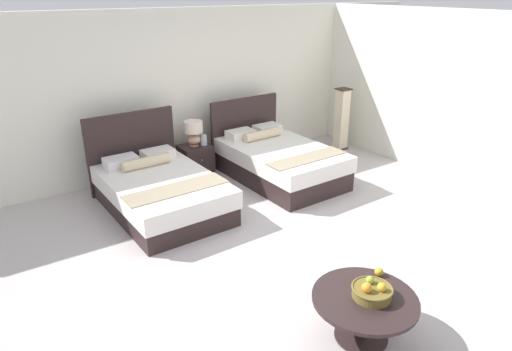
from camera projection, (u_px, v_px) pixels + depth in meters
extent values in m
cube|color=#B8AFAD|center=(286.00, 236.00, 5.78)|extent=(10.31, 9.52, 0.02)
cube|color=white|center=(181.00, 91.00, 7.54)|extent=(10.31, 0.12, 2.63)
cube|color=silver|center=(439.00, 95.00, 7.29)|extent=(0.12, 5.12, 2.63)
cube|color=#2C1F1F|center=(163.00, 203.00, 6.35)|extent=(1.37, 2.02, 0.26)
cube|color=silver|center=(162.00, 186.00, 6.26)|extent=(1.41, 2.06, 0.25)
cube|color=#2C1F1F|center=(132.00, 151.00, 6.94)|extent=(1.38, 0.10, 1.21)
cube|color=silver|center=(121.00, 162.00, 6.57)|extent=(0.48, 0.31, 0.14)
cube|color=white|center=(158.00, 154.00, 6.88)|extent=(0.48, 0.31, 0.14)
cylinder|color=beige|center=(146.00, 162.00, 6.55)|extent=(0.72, 0.17, 0.15)
cube|color=gray|center=(177.00, 189.00, 5.85)|extent=(1.38, 0.44, 0.01)
cube|color=#2C1F1F|center=(281.00, 170.00, 7.39)|extent=(1.33, 2.06, 0.32)
cube|color=silver|center=(281.00, 154.00, 7.28)|extent=(1.37, 2.10, 0.25)
cube|color=#2C1F1F|center=(245.00, 130.00, 8.01)|extent=(1.35, 0.10, 1.16)
cube|color=silver|center=(241.00, 134.00, 7.62)|extent=(0.46, 0.31, 0.14)
cube|color=silver|center=(267.00, 129.00, 7.92)|extent=(0.46, 0.31, 0.14)
cylinder|color=beige|center=(262.00, 135.00, 7.59)|extent=(0.70, 0.17, 0.15)
cube|color=gray|center=(308.00, 158.00, 6.76)|extent=(1.34, 0.39, 0.01)
cube|color=#2C1F1F|center=(196.00, 160.00, 7.54)|extent=(0.49, 0.45, 0.51)
sphere|color=tan|center=(202.00, 160.00, 7.33)|extent=(0.02, 0.02, 0.02)
cylinder|color=tan|center=(194.00, 145.00, 7.46)|extent=(0.15, 0.15, 0.02)
ellipsoid|color=tan|center=(194.00, 139.00, 7.42)|extent=(0.22, 0.22, 0.17)
cylinder|color=#99844C|center=(194.00, 133.00, 7.38)|extent=(0.02, 0.02, 0.04)
cylinder|color=beige|center=(193.00, 127.00, 7.34)|extent=(0.31, 0.31, 0.18)
cylinder|color=silver|center=(204.00, 140.00, 7.46)|extent=(0.11, 0.11, 0.16)
torus|color=silver|center=(203.00, 135.00, 7.42)|extent=(0.10, 0.10, 0.01)
cylinder|color=#2C1F1F|center=(361.00, 336.00, 4.10)|extent=(0.48, 0.48, 0.02)
cylinder|color=#2C1F1F|center=(363.00, 319.00, 4.03)|extent=(0.10, 0.10, 0.40)
cylinder|color=#2C1F1F|center=(365.00, 299.00, 3.95)|extent=(0.93, 0.93, 0.04)
cylinder|color=brown|center=(372.00, 292.00, 3.93)|extent=(0.34, 0.34, 0.09)
torus|color=brown|center=(372.00, 288.00, 3.91)|extent=(0.36, 0.36, 0.02)
sphere|color=#92B63A|center=(370.00, 280.00, 3.97)|extent=(0.07, 0.07, 0.07)
sphere|color=orange|center=(367.00, 288.00, 3.86)|extent=(0.09, 0.09, 0.09)
sphere|color=gold|center=(382.00, 287.00, 3.87)|extent=(0.08, 0.08, 0.08)
sphere|color=gold|center=(379.00, 272.00, 4.22)|extent=(0.08, 0.08, 0.08)
cube|color=#372720|center=(339.00, 148.00, 8.86)|extent=(0.24, 0.24, 0.03)
cube|color=beige|center=(342.00, 119.00, 8.64)|extent=(0.20, 0.20, 1.12)
cube|color=#372720|center=(344.00, 89.00, 8.42)|extent=(0.24, 0.24, 0.02)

